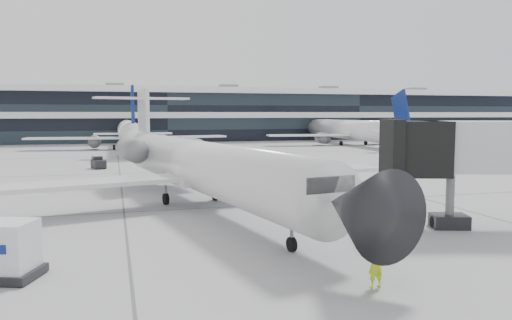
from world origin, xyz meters
name	(u,v)px	position (x,y,z in m)	size (l,w,h in m)	color
ground	(283,204)	(0.00, 0.00, 0.00)	(220.00, 220.00, 0.00)	gray
terminal	(162,117)	(0.00, 82.00, 5.00)	(170.00, 22.00, 10.00)	black
bg_jet_center	(130,149)	(-8.00, 55.00, 0.00)	(32.00, 40.00, 9.60)	white
bg_jet_right	(349,145)	(32.00, 55.00, 0.00)	(32.00, 40.00, 9.60)	white
regional_jet	(197,163)	(-5.42, 0.97, 2.71)	(27.45, 34.22, 7.93)	silver
ramp_worker	(375,264)	(-2.08, -15.59, 0.82)	(0.60, 0.39, 1.64)	#C1F019
cargo_uld	(2,251)	(-14.39, -11.13, 1.02)	(2.96, 2.57, 2.03)	black
traffic_cone	(252,179)	(0.86, 10.63, 0.27)	(0.49, 0.49, 0.56)	red
far_tug	(98,163)	(-12.13, 25.18, 0.57)	(1.70, 2.24, 1.26)	black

